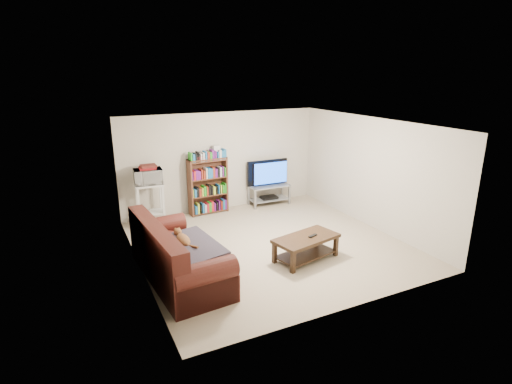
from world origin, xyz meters
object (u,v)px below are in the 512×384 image
coffee_table (306,244)px  tv_stand (269,191)px  sofa (174,260)px  bookshelf (208,185)px

coffee_table → tv_stand: bearing=62.3°
sofa → coffee_table: (2.35, -0.34, -0.04)m
tv_stand → bookshelf: 1.66m
sofa → bookshelf: bookshelf is taller
sofa → coffee_table: bearing=-12.8°
coffee_table → bookshelf: bookshelf is taller
bookshelf → tv_stand: bearing=-6.1°
sofa → tv_stand: bearing=35.8°
sofa → coffee_table: size_ratio=1.84×
sofa → bookshelf: (1.60, 2.84, 0.36)m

